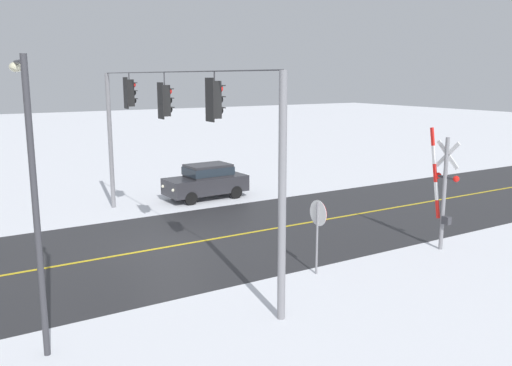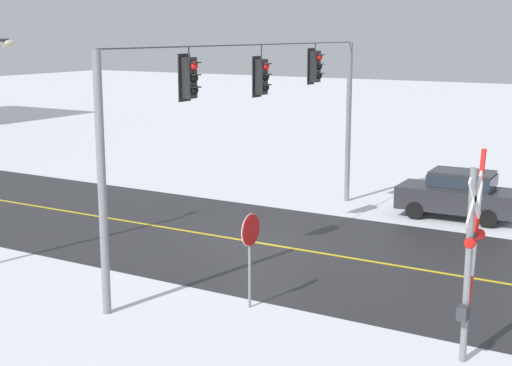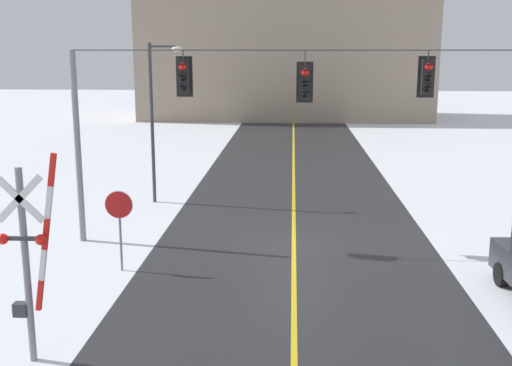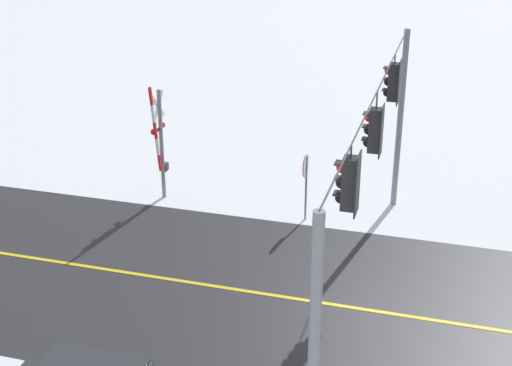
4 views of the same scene
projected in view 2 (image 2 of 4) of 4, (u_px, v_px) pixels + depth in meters
ground_plane at (257, 243)px, 23.63m from camera, size 160.00×160.00×0.00m
road_asphalt at (113, 219)px, 26.64m from camera, size 9.00×80.00×0.01m
lane_centre_line at (113, 219)px, 26.64m from camera, size 0.14×72.00×0.01m
signal_span at (259, 108)px, 22.88m from camera, size 14.20×0.47×6.22m
stop_sign at (250, 239)px, 17.75m from camera, size 0.80×0.09×2.35m
railroad_crossing at (470, 255)px, 14.73m from camera, size 1.25×0.31×4.29m
parked_car_charcoal at (459, 192)px, 26.54m from camera, size 1.96×4.26×1.74m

